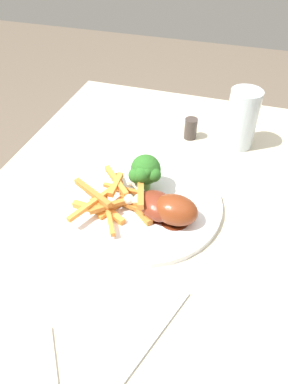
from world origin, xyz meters
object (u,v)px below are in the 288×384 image
(fork, at_px, (148,343))
(chicken_drumstick_far, at_px, (155,204))
(chicken_drumstick_near, at_px, (175,209))
(water_glass, at_px, (242,119))
(pepper_shaker, at_px, (191,129))
(dining_table, at_px, (146,254))
(carrot_fries_pile, at_px, (117,199))
(dinner_plate, at_px, (144,202))
(broccoli_floret_front, at_px, (145,171))
(chicken_drumstick_extra, at_px, (173,209))

(fork, bearing_deg, chicken_drumstick_far, -146.63)
(chicken_drumstick_near, height_order, water_glass, water_glass)
(chicken_drumstick_near, xyz_separation_m, water_glass, (0.29, -0.08, 0.03))
(chicken_drumstick_far, distance_m, pepper_shaker, 0.28)
(chicken_drumstick_near, bearing_deg, water_glass, -15.59)
(dining_table, xyz_separation_m, carrot_fries_pile, (-0.01, 0.05, 0.15))
(fork, relative_size, water_glass, 1.42)
(chicken_drumstick_near, height_order, chicken_drumstick_far, chicken_drumstick_near)
(carrot_fries_pile, bearing_deg, water_glass, -33.28)
(dinner_plate, bearing_deg, pepper_shaker, -8.16)
(broccoli_floret_front, bearing_deg, carrot_fries_pile, 148.68)
(chicken_drumstick_far, distance_m, water_glass, 0.31)
(broccoli_floret_front, xyz_separation_m, chicken_drumstick_far, (-0.05, -0.04, -0.03))
(fork, relative_size, pepper_shaker, 3.82)
(chicken_drumstick_extra, xyz_separation_m, water_glass, (0.29, -0.08, 0.03))
(chicken_drumstick_far, xyz_separation_m, water_glass, (0.28, -0.12, 0.03))
(broccoli_floret_front, bearing_deg, pepper_shaker, -10.88)
(dinner_plate, distance_m, fork, 0.27)
(carrot_fries_pile, height_order, water_glass, water_glass)
(broccoli_floret_front, bearing_deg, chicken_drumstick_near, -127.80)
(broccoli_floret_front, xyz_separation_m, chicken_drumstick_extra, (-0.06, -0.07, -0.02))
(dining_table, distance_m, fork, 0.27)
(dining_table, xyz_separation_m, chicken_drumstick_far, (-0.00, -0.02, 0.15))
(dining_table, bearing_deg, chicken_drumstick_far, -102.24)
(chicken_drumstick_far, bearing_deg, broccoli_floret_front, 34.17)
(chicken_drumstick_extra, height_order, fork, chicken_drumstick_extra)
(dinner_plate, xyz_separation_m, chicken_drumstick_near, (-0.03, -0.07, 0.03))
(carrot_fries_pile, distance_m, water_glass, 0.35)
(dinner_plate, distance_m, broccoli_floret_front, 0.06)
(fork, bearing_deg, chicken_drumstick_extra, -154.69)
(dining_table, height_order, fork, fork)
(dinner_plate, distance_m, carrot_fries_pile, 0.06)
(dining_table, relative_size, broccoli_floret_front, 13.02)
(chicken_drumstick_extra, relative_size, fork, 0.72)
(broccoli_floret_front, relative_size, fork, 0.39)
(chicken_drumstick_far, relative_size, fork, 0.63)
(fork, height_order, water_glass, water_glass)
(chicken_drumstick_near, relative_size, chicken_drumstick_extra, 0.89)
(carrot_fries_pile, bearing_deg, chicken_drumstick_near, -89.06)
(dining_table, distance_m, water_glass, 0.36)
(broccoli_floret_front, distance_m, carrot_fries_pile, 0.07)
(carrot_fries_pile, xyz_separation_m, pepper_shaker, (0.28, -0.08, -0.00))
(broccoli_floret_front, height_order, chicken_drumstick_far, broccoli_floret_front)
(dining_table, relative_size, carrot_fries_pile, 5.99)
(broccoli_floret_front, relative_size, chicken_drumstick_near, 0.61)
(dining_table, distance_m, chicken_drumstick_far, 0.16)
(chicken_drumstick_extra, relative_size, water_glass, 1.03)
(water_glass, xyz_separation_m, pepper_shaker, (-0.00, 0.11, -0.04))
(pepper_shaker, bearing_deg, chicken_drumstick_extra, -174.61)
(dinner_plate, bearing_deg, dining_table, -151.33)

